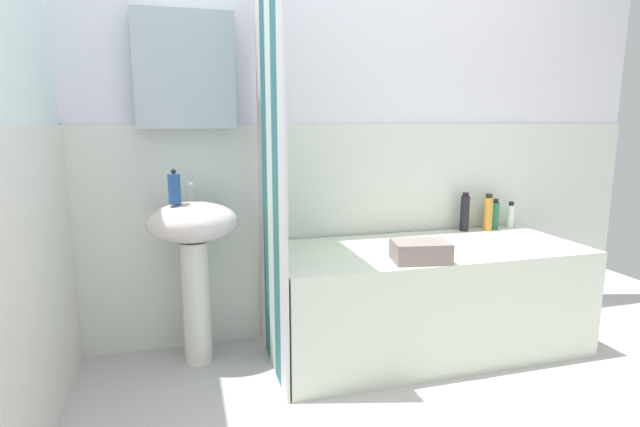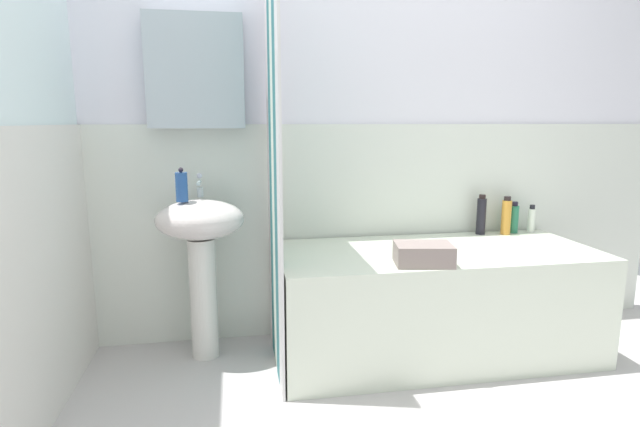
% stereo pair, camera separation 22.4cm
% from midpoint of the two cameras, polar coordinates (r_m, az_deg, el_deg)
% --- Properties ---
extents(wall_back_tiled, '(3.60, 0.18, 2.40)m').
position_cam_midpoint_polar(wall_back_tiled, '(2.84, 1.27, 8.95)').
color(wall_back_tiled, white).
rests_on(wall_back_tiled, ground_plane).
extents(sink, '(0.44, 0.34, 0.83)m').
position_cam_midpoint_polar(sink, '(2.56, -16.72, -3.65)').
color(sink, silver).
rests_on(sink, ground_plane).
extents(faucet, '(0.03, 0.12, 0.12)m').
position_cam_midpoint_polar(faucet, '(2.59, -17.03, 2.87)').
color(faucet, silver).
rests_on(faucet, sink).
extents(soap_dispenser, '(0.06, 0.06, 0.17)m').
position_cam_midpoint_polar(soap_dispenser, '(2.47, -18.88, 2.72)').
color(soap_dispenser, '#28529A').
rests_on(soap_dispenser, sink).
extents(bathtub, '(1.64, 0.70, 0.56)m').
position_cam_midpoint_polar(bathtub, '(2.75, 9.75, -9.50)').
color(bathtub, silver).
rests_on(bathtub, ground_plane).
extents(shower_curtain, '(0.01, 0.70, 2.00)m').
position_cam_midpoint_polar(shower_curtain, '(2.35, -8.42, 5.15)').
color(shower_curtain, white).
rests_on(shower_curtain, ground_plane).
extents(body_wash_bottle, '(0.04, 0.04, 0.16)m').
position_cam_midpoint_polar(body_wash_bottle, '(3.26, 19.19, -0.24)').
color(body_wash_bottle, white).
rests_on(body_wash_bottle, bathtub).
extents(shampoo_bottle, '(0.06, 0.06, 0.19)m').
position_cam_midpoint_polar(shampoo_bottle, '(3.20, 17.45, -0.14)').
color(shampoo_bottle, '#287554').
rests_on(shampoo_bottle, bathtub).
extents(conditioner_bottle, '(0.05, 0.05, 0.22)m').
position_cam_midpoint_polar(conditioner_bottle, '(3.13, 16.79, 0.03)').
color(conditioner_bottle, gold).
rests_on(conditioner_bottle, bathtub).
extents(lotion_bottle, '(0.05, 0.05, 0.23)m').
position_cam_midpoint_polar(lotion_bottle, '(3.08, 14.28, 0.09)').
color(lotion_bottle, black).
rests_on(lotion_bottle, bathtub).
extents(towel_folded, '(0.29, 0.22, 0.10)m').
position_cam_midpoint_polar(towel_folded, '(2.37, 8.81, -4.34)').
color(towel_folded, gray).
rests_on(towel_folded, bathtub).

